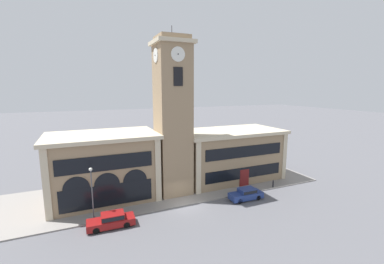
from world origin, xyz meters
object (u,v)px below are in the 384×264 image
object	(u,v)px
parked_car_mid	(246,194)
bollard	(273,184)
parked_car_near	(112,220)
street_lamp	(92,187)

from	to	relation	value
parked_car_mid	bollard	world-z (taller)	parked_car_mid
parked_car_mid	parked_car_near	bearing A→B (deg)	1.75
parked_car_mid	street_lamp	distance (m)	18.43
bollard	parked_car_mid	bearing A→B (deg)	-164.62
parked_car_mid	bollard	xyz separation A→B (m)	(5.66, 1.56, -0.08)
parked_car_mid	bollard	bearing A→B (deg)	-162.87
parked_car_near	bollard	size ratio (longest dim) A/B	4.45
street_lamp	parked_car_mid	bearing A→B (deg)	-5.20
parked_car_near	parked_car_mid	distance (m)	16.45
parked_car_mid	street_lamp	bearing A→B (deg)	-3.45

